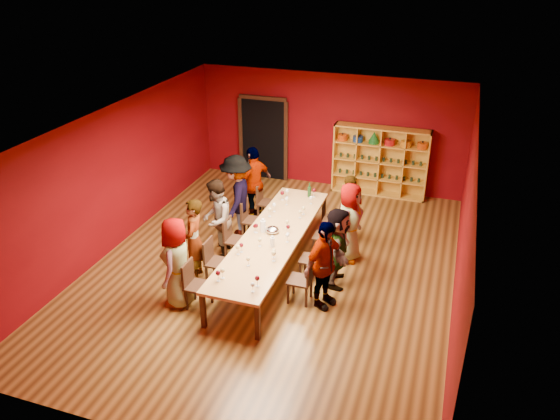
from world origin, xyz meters
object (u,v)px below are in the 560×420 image
object	(u,v)px
person_left_4	(254,183)
wine_bottle	(309,192)
chair_person_right_4	(337,217)
spittoon_bowl	(272,230)
person_left_0	(177,262)
chair_person_left_4	(264,200)
person_right_1	(324,265)
chair_person_right_2	(315,257)
shelving_unit	(380,158)
chair_person_left_2	(233,237)
chair_person_left_1	(214,259)
chair_person_right_1	(304,278)
person_right_4	(351,208)
person_left_2	(216,219)
chair_person_right_3	(328,234)
person_right_3	(349,222)
chair_person_left_3	(249,217)
tasting_table	(273,237)
person_left_1	(194,240)
person_left_3	(237,197)
chair_person_left_0	(194,282)

from	to	relation	value
person_left_4	wine_bottle	world-z (taller)	person_left_4
chair_person_right_4	spittoon_bowl	distance (m)	1.85
person_left_0	chair_person_left_4	xyz separation A→B (m)	(0.31, 3.64, -0.35)
person_right_1	chair_person_right_2	world-z (taller)	person_right_1
shelving_unit	chair_person_left_2	xyz separation A→B (m)	(-2.31, -4.22, -0.49)
shelving_unit	chair_person_left_2	world-z (taller)	shelving_unit
chair_person_left_1	wine_bottle	world-z (taller)	wine_bottle
shelving_unit	chair_person_left_4	xyz separation A→B (m)	(-2.31, -2.33, -0.49)
chair_person_left_2	chair_person_right_1	world-z (taller)	same
chair_person_left_2	person_right_4	distance (m)	2.64
person_left_2	person_right_4	bearing A→B (deg)	111.06
chair_person_right_3	person_right_3	distance (m)	0.56
chair_person_left_2	chair_person_right_1	bearing A→B (deg)	-28.59
chair_person_right_1	chair_person_left_3	bearing A→B (deg)	133.48
tasting_table	person_left_1	distance (m)	1.54
person_left_4	wine_bottle	size ratio (longest dim) A/B	5.32
chair_person_left_3	spittoon_bowl	xyz separation A→B (m)	(0.87, -0.94, 0.32)
tasting_table	chair_person_right_4	distance (m)	1.89
person_left_3	person_right_4	bearing A→B (deg)	94.28
chair_person_left_1	chair_person_right_4	distance (m)	3.06
chair_person_left_4	spittoon_bowl	distance (m)	2.11
chair_person_right_3	wine_bottle	size ratio (longest dim) A/B	2.67
person_right_3	person_left_1	bearing A→B (deg)	129.72
chair_person_left_1	person_left_4	xyz separation A→B (m)	(-0.24, 2.80, 0.39)
chair_person_right_4	person_right_4	bearing A→B (deg)	0.00
shelving_unit	chair_person_left_0	bearing A→B (deg)	-111.13
chair_person_left_4	person_right_4	distance (m)	2.17
shelving_unit	person_right_4	xyz separation A→B (m)	(-0.18, -2.67, -0.22)
person_left_1	person_left_4	world-z (taller)	person_left_4
chair_person_right_3	person_left_0	bearing A→B (deg)	-130.56
person_left_0	person_left_3	world-z (taller)	person_left_3
chair_person_left_0	chair_person_right_1	xyz separation A→B (m)	(1.82, 0.76, 0.00)
shelving_unit	person_right_1	size ratio (longest dim) A/B	1.43
chair_person_right_2	person_right_4	xyz separation A→B (m)	(0.30, 1.78, 0.26)
person_right_1	wine_bottle	size ratio (longest dim) A/B	5.04
chair_person_left_0	chair_person_left_2	xyz separation A→B (m)	(0.00, 1.75, 0.00)
chair_person_left_4	person_right_4	size ratio (longest dim) A/B	0.59
person_left_2	person_right_3	distance (m)	2.70
chair_person_left_2	chair_person_right_4	bearing A→B (deg)	40.37
chair_person_right_3	chair_person_right_4	xyz separation A→B (m)	(0.00, 0.81, 0.00)
chair_person_left_3	chair_person_right_3	xyz separation A→B (m)	(1.82, -0.19, 0.00)
chair_person_left_0	chair_person_left_2	size ratio (longest dim) A/B	1.00
chair_person_left_3	chair_person_right_2	distance (m)	2.16
person_left_0	person_right_1	world-z (taller)	person_left_0
person_left_2	person_left_3	world-z (taller)	person_left_3
shelving_unit	spittoon_bowl	world-z (taller)	shelving_unit
chair_person_left_3	chair_person_right_2	xyz separation A→B (m)	(1.82, -1.16, 0.00)
person_left_1	person_left_2	distance (m)	0.91
person_left_3	person_right_1	world-z (taller)	person_left_3
chair_person_right_2	spittoon_bowl	world-z (taller)	chair_person_right_2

